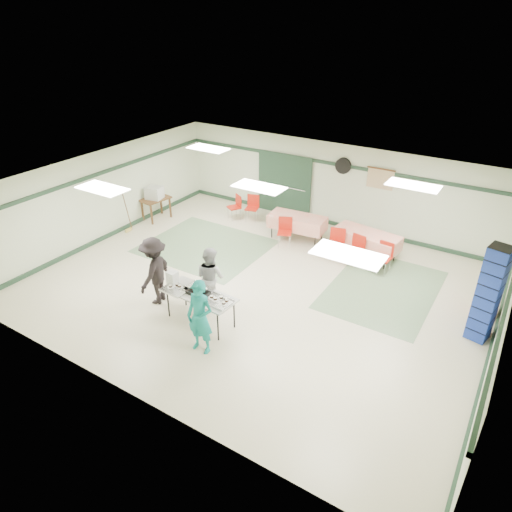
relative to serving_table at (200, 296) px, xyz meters
The scene contains 41 objects.
floor 2.17m from the serving_table, 81.97° to the left, with size 11.00×11.00×0.00m, color beige.
ceiling 2.86m from the serving_table, 81.97° to the left, with size 11.00×11.00×0.00m, color white.
wall_back 6.57m from the serving_table, 87.49° to the left, with size 11.00×11.00×0.00m, color beige.
wall_front 2.56m from the serving_table, 83.36° to the right, with size 11.00×11.00×0.00m, color beige.
wall_left 5.63m from the serving_table, 158.68° to the left, with size 9.00×9.00×0.00m, color beige.
wall_right 6.17m from the serving_table, 19.37° to the left, with size 9.00×9.00×0.00m, color beige.
trim_back 6.65m from the serving_table, 87.47° to the left, with size 11.00×0.06×0.10m, color #1F3928.
baseboard_back 6.54m from the serving_table, 87.47° to the left, with size 11.00×0.06×0.12m, color #1F3928.
trim_left 5.73m from the serving_table, 158.57° to the left, with size 9.00×0.06×0.10m, color #1F3928.
baseboard_left 5.61m from the serving_table, 158.57° to the left, with size 9.00×0.06×0.12m, color #1F3928.
baseboard_right 6.14m from the serving_table, 19.46° to the left, with size 9.00×0.06×0.12m, color #1F3928.
green_patch_a 3.82m from the serving_table, 126.10° to the left, with size 3.50×3.00×0.01m, color gray.
green_patch_b 4.75m from the serving_table, 48.87° to the left, with size 2.50×3.50×0.01m, color gray.
double_door_left 6.76m from the serving_table, 106.46° to the left, with size 0.90×0.06×2.10m, color gray.
double_door_right 6.55m from the serving_table, 98.46° to the left, with size 0.90×0.06×2.10m, color gray.
door_frame 6.62m from the serving_table, 102.60° to the left, with size 2.00×0.03×2.15m, color #1F3928.
wall_fan 6.64m from the serving_table, 84.82° to the left, with size 0.50×0.50×0.10m, color black.
scroll_banner 6.81m from the serving_table, 74.57° to the left, with size 0.80×0.02×0.60m, color tan.
serving_table is the anchor object (origin of this frame).
sheet_tray_right 0.53m from the serving_table, ahead, with size 0.61×0.46×0.02m, color silver.
sheet_tray_mid 0.16m from the serving_table, 139.86° to the left, with size 0.60×0.46×0.02m, color silver.
sheet_tray_left 0.59m from the serving_table, 162.82° to the right, with size 0.59×0.45×0.02m, color silver.
baking_pan 0.09m from the serving_table, 120.59° to the right, with size 0.49×0.31×0.08m, color black.
foam_box_stack 0.81m from the serving_table, behind, with size 0.22×0.21×0.31m, color white.
volunteer_teal 0.98m from the serving_table, 50.85° to the right, with size 0.60×0.40×1.65m, color #138885.
volunteer_grey 0.72m from the serving_table, 107.40° to the left, with size 0.75×0.58×1.54m, color #96979C.
volunteer_dark 1.43m from the serving_table, behind, with size 1.10×0.63×1.70m, color black.
dining_table_a 5.37m from the serving_table, 67.49° to the left, with size 1.95×1.07×0.77m.
dining_table_b 4.97m from the serving_table, 91.67° to the left, with size 1.78×0.90×0.77m.
chair_a 4.83m from the serving_table, 65.61° to the left, with size 0.48×0.48×0.88m.
chair_b 4.62m from the serving_table, 72.28° to the left, with size 0.52×0.52×0.92m.
chair_c 5.20m from the serving_table, 57.75° to the left, with size 0.44×0.44×0.87m.
chair_d 4.40m from the serving_table, 93.31° to the left, with size 0.54×0.54×0.88m.
chair_loose_a 5.83m from the serving_table, 110.81° to the left, with size 0.50×0.50×0.87m.
chair_loose_b 5.84m from the serving_table, 116.34° to the left, with size 0.53×0.53×0.83m.
crate_stack_blue_a 6.19m from the serving_table, 28.61° to the left, with size 0.38×0.38×1.23m, color #1B40A5.
crate_stack_red 6.63m from the serving_table, 34.85° to the left, with size 0.41×0.41×1.06m, color maroon.
crate_stack_blue_b 6.10m from the serving_table, 26.77° to the left, with size 0.43×0.43×2.22m, color #1B40A5.
printer_table 6.17m from the serving_table, 142.06° to the left, with size 0.76×1.04×0.74m.
office_printer 6.16m from the serving_table, 142.16° to the left, with size 0.51×0.45×0.40m, color #B4B4AF.
broom 5.58m from the serving_table, 152.30° to the left, with size 0.03×0.03×1.34m, color brown.
Camera 1 is at (5.26, -8.53, 6.33)m, focal length 32.00 mm.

